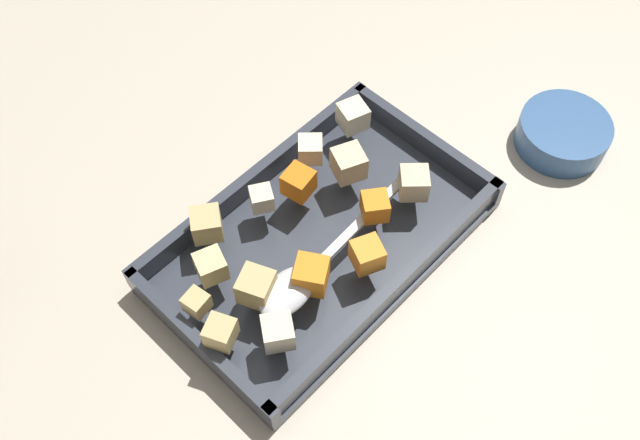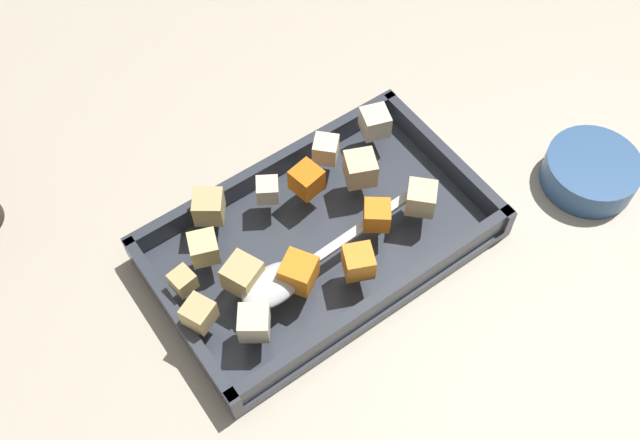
# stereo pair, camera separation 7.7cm
# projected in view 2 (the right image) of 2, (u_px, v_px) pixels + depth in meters

# --- Properties ---
(ground_plane) EXTENTS (4.00, 4.00, 0.00)m
(ground_plane) POSITION_uv_depth(u_px,v_px,m) (322.00, 248.00, 0.81)
(ground_plane) COLOR #BCB29E
(baking_dish) EXTENTS (0.37, 0.22, 0.04)m
(baking_dish) POSITION_uv_depth(u_px,v_px,m) (320.00, 240.00, 0.80)
(baking_dish) COLOR #333842
(baking_dish) RESTS_ON ground_plane
(carrot_chunk_heap_top) EXTENTS (0.04, 0.04, 0.03)m
(carrot_chunk_heap_top) POSITION_uv_depth(u_px,v_px,m) (359.00, 262.00, 0.74)
(carrot_chunk_heap_top) COLOR orange
(carrot_chunk_heap_top) RESTS_ON baking_dish
(carrot_chunk_corner_se) EXTENTS (0.05, 0.05, 0.03)m
(carrot_chunk_corner_se) POSITION_uv_depth(u_px,v_px,m) (299.00, 272.00, 0.73)
(carrot_chunk_corner_se) COLOR orange
(carrot_chunk_corner_se) RESTS_ON baking_dish
(carrot_chunk_heap_side) EXTENTS (0.04, 0.04, 0.03)m
(carrot_chunk_heap_side) POSITION_uv_depth(u_px,v_px,m) (377.00, 215.00, 0.77)
(carrot_chunk_heap_side) COLOR orange
(carrot_chunk_heap_side) RESTS_ON baking_dish
(carrot_chunk_back_center) EXTENTS (0.03, 0.03, 0.03)m
(carrot_chunk_back_center) POSITION_uv_depth(u_px,v_px,m) (307.00, 180.00, 0.79)
(carrot_chunk_back_center) COLOR orange
(carrot_chunk_back_center) RESTS_ON baking_dish
(potato_chunk_center) EXTENTS (0.04, 0.04, 0.03)m
(potato_chunk_center) POSITION_uv_depth(u_px,v_px,m) (199.00, 313.00, 0.71)
(potato_chunk_center) COLOR tan
(potato_chunk_center) RESTS_ON baking_dish
(potato_chunk_far_left) EXTENTS (0.04, 0.04, 0.03)m
(potato_chunk_far_left) POSITION_uv_depth(u_px,v_px,m) (209.00, 207.00, 0.77)
(potato_chunk_far_left) COLOR tan
(potato_chunk_far_left) RESTS_ON baking_dish
(potato_chunk_rim_edge) EXTENTS (0.04, 0.04, 0.03)m
(potato_chunk_rim_edge) POSITION_uv_depth(u_px,v_px,m) (243.00, 275.00, 0.73)
(potato_chunk_rim_edge) COLOR tan
(potato_chunk_rim_edge) RESTS_ON baking_dish
(potato_chunk_near_left) EXTENTS (0.04, 0.04, 0.03)m
(potato_chunk_near_left) POSITION_uv_depth(u_px,v_px,m) (326.00, 149.00, 0.82)
(potato_chunk_near_left) COLOR beige
(potato_chunk_near_left) RESTS_ON baking_dish
(potato_chunk_under_handle) EXTENTS (0.03, 0.03, 0.02)m
(potato_chunk_under_handle) POSITION_uv_depth(u_px,v_px,m) (183.00, 281.00, 0.73)
(potato_chunk_under_handle) COLOR tan
(potato_chunk_under_handle) RESTS_ON baking_dish
(potato_chunk_corner_ne) EXTENTS (0.04, 0.04, 0.03)m
(potato_chunk_corner_ne) POSITION_uv_depth(u_px,v_px,m) (204.00, 248.00, 0.75)
(potato_chunk_corner_ne) COLOR #E0CC89
(potato_chunk_corner_ne) RESTS_ON baking_dish
(potato_chunk_mid_left) EXTENTS (0.04, 0.04, 0.03)m
(potato_chunk_mid_left) POSITION_uv_depth(u_px,v_px,m) (375.00, 122.00, 0.84)
(potato_chunk_mid_left) COLOR beige
(potato_chunk_mid_left) RESTS_ON baking_dish
(potato_chunk_front_center) EXTENTS (0.04, 0.04, 0.03)m
(potato_chunk_front_center) POSITION_uv_depth(u_px,v_px,m) (360.00, 169.00, 0.80)
(potato_chunk_front_center) COLOR beige
(potato_chunk_front_center) RESTS_ON baking_dish
(potato_chunk_corner_nw) EXTENTS (0.04, 0.04, 0.03)m
(potato_chunk_corner_nw) POSITION_uv_depth(u_px,v_px,m) (421.00, 198.00, 0.78)
(potato_chunk_corner_nw) COLOR beige
(potato_chunk_corner_nw) RESTS_ON baking_dish
(parsnip_chunk_near_right) EXTENTS (0.03, 0.03, 0.02)m
(parsnip_chunk_near_right) POSITION_uv_depth(u_px,v_px,m) (268.00, 190.00, 0.79)
(parsnip_chunk_near_right) COLOR beige
(parsnip_chunk_near_right) RESTS_ON baking_dish
(parsnip_chunk_near_spoon) EXTENTS (0.04, 0.04, 0.03)m
(parsnip_chunk_near_spoon) POSITION_uv_depth(u_px,v_px,m) (254.00, 323.00, 0.70)
(parsnip_chunk_near_spoon) COLOR beige
(parsnip_chunk_near_spoon) RESTS_ON baking_dish
(serving_spoon) EXTENTS (0.23, 0.05, 0.02)m
(serving_spoon) POSITION_uv_depth(u_px,v_px,m) (283.00, 278.00, 0.73)
(serving_spoon) COLOR silver
(serving_spoon) RESTS_ON baking_dish
(small_prep_bowl) EXTENTS (0.11, 0.11, 0.04)m
(small_prep_bowl) POSITION_uv_depth(u_px,v_px,m) (591.00, 172.00, 0.85)
(small_prep_bowl) COLOR #33598C
(small_prep_bowl) RESTS_ON ground_plane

